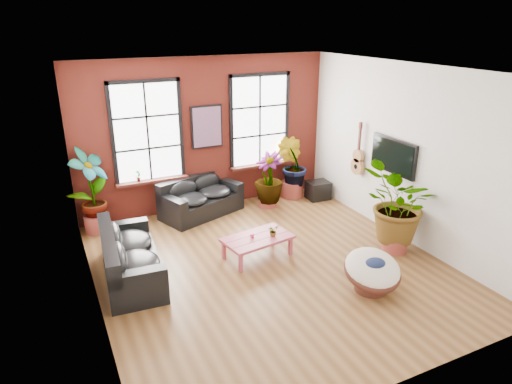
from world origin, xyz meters
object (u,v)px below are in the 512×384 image
sofa_back (200,198)px  papasan_chair (372,271)px  sofa_left (128,258)px  coffee_table (257,239)px

sofa_back → papasan_chair: (1.51, -4.28, -0.02)m
sofa_left → papasan_chair: sofa_left is taller
sofa_back → papasan_chair: bearing=-90.3°
sofa_left → coffee_table: size_ratio=1.61×
papasan_chair → sofa_left: bearing=159.7°
sofa_left → coffee_table: 2.37m
sofa_back → coffee_table: sofa_back is taller
sofa_left → papasan_chair: size_ratio=1.98×
sofa_back → sofa_left: (-2.05, -2.13, 0.00)m
coffee_table → papasan_chair: size_ratio=1.23×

